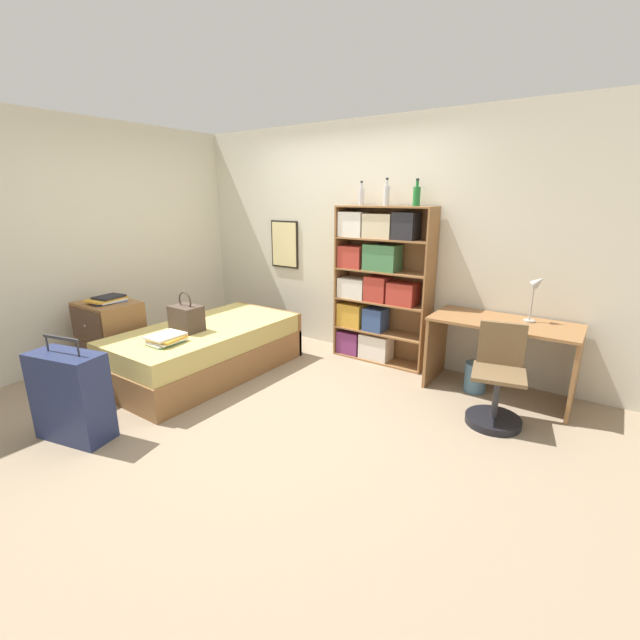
% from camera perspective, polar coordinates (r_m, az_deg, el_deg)
% --- Properties ---
extents(ground_plane, '(14.00, 14.00, 0.00)m').
position_cam_1_polar(ground_plane, '(4.19, -7.67, -9.33)').
color(ground_plane, gray).
extents(wall_back, '(10.00, 0.09, 2.60)m').
position_cam_1_polar(wall_back, '(5.07, 3.96, 10.55)').
color(wall_back, beige).
rests_on(wall_back, ground_plane).
extents(wall_left, '(0.06, 10.00, 2.60)m').
position_cam_1_polar(wall_left, '(5.54, -25.37, 9.54)').
color(wall_left, beige).
rests_on(wall_left, ground_plane).
extents(bed, '(1.01, 1.94, 0.51)m').
position_cam_1_polar(bed, '(4.63, -14.71, -3.84)').
color(bed, olive).
rests_on(bed, ground_plane).
extents(handbag, '(0.30, 0.22, 0.40)m').
position_cam_1_polar(handbag, '(4.42, -17.38, 0.28)').
color(handbag, '#47382D').
rests_on(handbag, bed).
extents(book_stack_on_bed, '(0.30, 0.32, 0.08)m').
position_cam_1_polar(book_stack_on_bed, '(4.13, -19.80, -2.38)').
color(book_stack_on_bed, '#427A4C').
rests_on(book_stack_on_bed, bed).
extents(suitcase, '(0.62, 0.39, 0.82)m').
position_cam_1_polar(suitcase, '(3.77, -30.25, -8.77)').
color(suitcase, navy).
rests_on(suitcase, ground_plane).
extents(dresser, '(0.62, 0.50, 0.74)m').
position_cam_1_polar(dresser, '(5.04, -26.11, -1.94)').
color(dresser, olive).
rests_on(dresser, ground_plane).
extents(magazine_pile_on_dresser, '(0.29, 0.39, 0.07)m').
position_cam_1_polar(magazine_pile_on_dresser, '(4.94, -26.46, 2.50)').
color(magazine_pile_on_dresser, '#334C84').
rests_on(magazine_pile_on_dresser, dresser).
extents(bookcase, '(1.07, 0.30, 1.70)m').
position_cam_1_polar(bookcase, '(4.74, 7.29, 4.76)').
color(bookcase, olive).
rests_on(bookcase, ground_plane).
extents(bottle_green, '(0.06, 0.06, 0.25)m').
position_cam_1_polar(bottle_green, '(4.80, 5.53, 16.13)').
color(bottle_green, '#B7BCC1').
rests_on(bottle_green, bookcase).
extents(bottle_brown, '(0.06, 0.06, 0.28)m').
position_cam_1_polar(bottle_brown, '(4.64, 8.86, 16.14)').
color(bottle_brown, '#B7BCC1').
rests_on(bottle_brown, bookcase).
extents(bottle_clear, '(0.07, 0.07, 0.26)m').
position_cam_1_polar(bottle_clear, '(4.50, 12.77, 15.88)').
color(bottle_clear, '#1E6B2D').
rests_on(bottle_clear, bookcase).
extents(desk, '(1.26, 0.60, 0.71)m').
position_cam_1_polar(desk, '(4.25, 23.06, -2.84)').
color(desk, olive).
rests_on(desk, ground_plane).
extents(desk_lamp, '(0.15, 0.10, 0.43)m').
position_cam_1_polar(desk_lamp, '(4.19, 26.89, 3.60)').
color(desk_lamp, '#ADA89E').
rests_on(desk_lamp, desk).
extents(desk_chair, '(0.48, 0.48, 0.81)m').
position_cam_1_polar(desk_chair, '(3.80, 22.45, -8.88)').
color(desk_chair, black).
rests_on(desk_chair, ground_plane).
extents(waste_bin, '(0.20, 0.20, 0.29)m').
position_cam_1_polar(waste_bin, '(4.35, 20.02, -7.17)').
color(waste_bin, slate).
rests_on(waste_bin, ground_plane).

